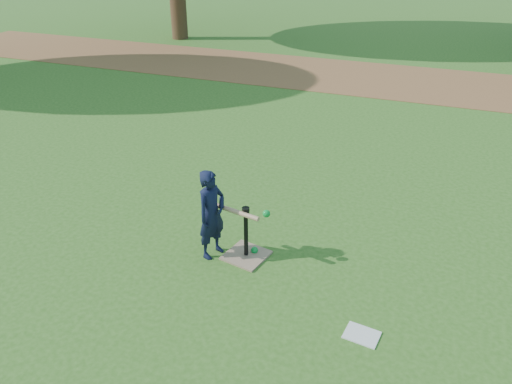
% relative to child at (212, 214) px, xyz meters
% --- Properties ---
extents(ground, '(80.00, 80.00, 0.00)m').
position_rel_child_xyz_m(ground, '(0.01, 0.21, -0.51)').
color(ground, '#285116').
rests_on(ground, ground).
extents(dirt_strip, '(24.00, 3.00, 0.01)m').
position_rel_child_xyz_m(dirt_strip, '(0.01, 7.71, -0.50)').
color(dirt_strip, brown).
rests_on(dirt_strip, ground).
extents(child, '(0.34, 0.42, 1.01)m').
position_rel_child_xyz_m(child, '(0.00, 0.00, 0.00)').
color(child, black).
rests_on(child, ground).
extents(wiffle_ball_ground, '(0.08, 0.08, 0.08)m').
position_rel_child_xyz_m(wiffle_ball_ground, '(0.42, 0.17, -0.47)').
color(wiffle_ball_ground, '#0C852E').
rests_on(wiffle_ball_ground, ground).
extents(clipboard, '(0.33, 0.27, 0.01)m').
position_rel_child_xyz_m(clipboard, '(1.76, -0.66, -0.50)').
color(clipboard, silver).
rests_on(clipboard, ground).
extents(batting_tee, '(0.51, 0.51, 0.61)m').
position_rel_child_xyz_m(batting_tee, '(0.36, 0.09, -0.40)').
color(batting_tee, '#886D56').
rests_on(batting_tee, ground).
extents(swing_action, '(0.72, 0.17, 0.09)m').
position_rel_child_xyz_m(swing_action, '(0.28, 0.07, 0.06)').
color(swing_action, '#A37F5F').
rests_on(swing_action, ground).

